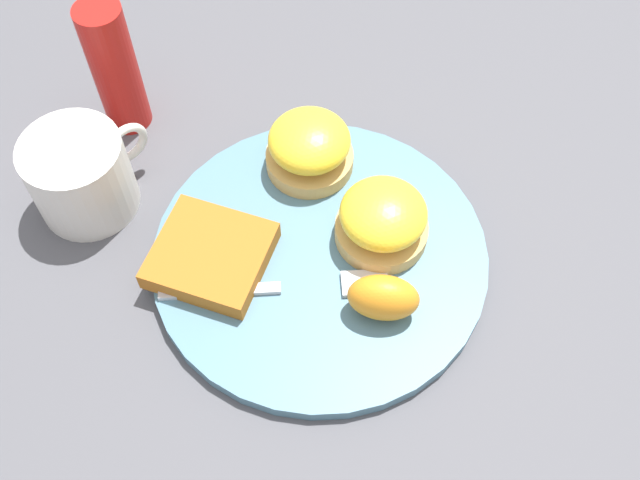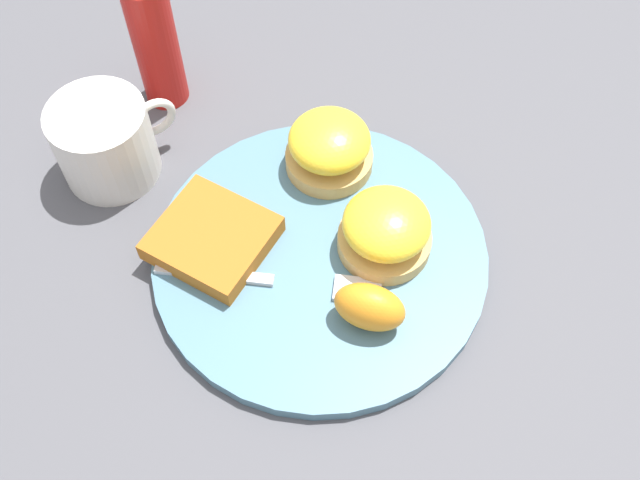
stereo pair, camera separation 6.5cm
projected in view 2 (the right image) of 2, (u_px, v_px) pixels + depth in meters
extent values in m
plane|color=#4C4C51|center=(320.00, 260.00, 0.68)|extent=(1.10, 1.10, 0.00)
cylinder|color=slate|center=(320.00, 256.00, 0.67)|extent=(0.30, 0.30, 0.01)
cylinder|color=tan|center=(384.00, 241.00, 0.66)|extent=(0.08, 0.08, 0.02)
ellipsoid|color=yellow|center=(387.00, 224.00, 0.64)|extent=(0.08, 0.08, 0.04)
cylinder|color=tan|center=(329.00, 159.00, 0.71)|extent=(0.08, 0.08, 0.02)
ellipsoid|color=yellow|center=(329.00, 140.00, 0.69)|extent=(0.08, 0.08, 0.04)
cube|color=#A95F1C|center=(212.00, 238.00, 0.66)|extent=(0.13, 0.13, 0.02)
ellipsoid|color=orange|center=(369.00, 308.00, 0.61)|extent=(0.07, 0.07, 0.04)
cube|color=silver|center=(214.00, 274.00, 0.65)|extent=(0.09, 0.07, 0.00)
cube|color=silver|center=(357.00, 290.00, 0.64)|extent=(0.05, 0.04, 0.00)
cylinder|color=silver|center=(104.00, 142.00, 0.70)|extent=(0.09, 0.09, 0.08)
torus|color=silver|center=(154.00, 117.00, 0.71)|extent=(0.04, 0.01, 0.04)
cylinder|color=#B21914|center=(156.00, 44.00, 0.72)|extent=(0.04, 0.04, 0.14)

